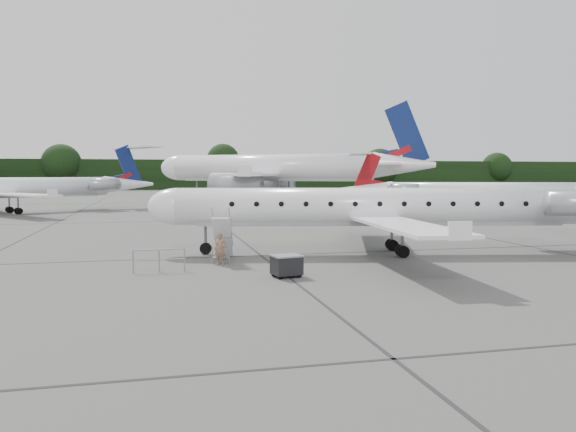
{
  "coord_description": "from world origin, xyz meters",
  "views": [
    {
      "loc": [
        -9.66,
        -24.2,
        4.33
      ],
      "look_at": [
        -3.55,
        1.73,
        2.3
      ],
      "focal_mm": 35.0,
      "sensor_mm": 36.0,
      "label": 1
    }
  ],
  "objects": [
    {
      "name": "ground",
      "position": [
        0.0,
        0.0,
        0.0
      ],
      "size": [
        320.0,
        320.0,
        0.0
      ],
      "primitive_type": "plane",
      "color": "#555553",
      "rests_on": "ground"
    },
    {
      "name": "treeline",
      "position": [
        0.0,
        130.0,
        4.0
      ],
      "size": [
        260.0,
        4.0,
        8.0
      ],
      "primitive_type": "cube",
      "color": "black",
      "rests_on": "ground"
    },
    {
      "name": "main_regional_jet",
      "position": [
        1.99,
        3.9,
        3.55
      ],
      "size": [
        31.14,
        25.15,
        7.09
      ],
      "primitive_type": null,
      "rotation": [
        0.0,
        0.0,
        -0.21
      ],
      "color": "white",
      "rests_on": "ground"
    },
    {
      "name": "airstair",
      "position": [
        -6.48,
        3.41,
        1.11
      ],
      "size": [
        1.31,
        2.48,
        2.22
      ],
      "primitive_type": null,
      "rotation": [
        0.0,
        0.0,
        -0.21
      ],
      "color": "white",
      "rests_on": "ground"
    },
    {
      "name": "passenger",
      "position": [
        -6.75,
        2.1,
        0.76
      ],
      "size": [
        0.64,
        0.51,
        1.52
      ],
      "primitive_type": "imported",
      "rotation": [
        0.0,
        0.0,
        -0.3
      ],
      "color": "#845E48",
      "rests_on": "ground"
    },
    {
      "name": "safety_railing",
      "position": [
        -9.57,
        0.81,
        0.5
      ],
      "size": [
        2.2,
        0.18,
        1.0
      ],
      "primitive_type": null,
      "rotation": [
        0.0,
        0.0,
        0.04
      ],
      "color": "gray",
      "rests_on": "ground"
    },
    {
      "name": "baggage_cart",
      "position": [
        -4.4,
        -1.63,
        0.5
      ],
      "size": [
        1.3,
        1.13,
        0.99
      ],
      "primitive_type": null,
      "rotation": [
        0.0,
        0.0,
        0.2
      ],
      "color": "black",
      "rests_on": "ground"
    },
    {
      "name": "bg_narrowbody",
      "position": [
        7.74,
        60.67,
        7.21
      ],
      "size": [
        49.29,
        45.19,
        14.43
      ],
      "primitive_type": null,
      "rotation": [
        0.0,
        0.0,
        -0.52
      ],
      "color": "white",
      "rests_on": "ground"
    },
    {
      "name": "bg_regional_left",
      "position": [
        -25.56,
        40.83,
        3.87
      ],
      "size": [
        36.25,
        33.37,
        7.75
      ],
      "primitive_type": null,
      "rotation": [
        0.0,
        0.0,
        0.54
      ],
      "color": "white",
      "rests_on": "ground"
    },
    {
      "name": "bg_regional_right",
      "position": [
        25.6,
        31.47,
        3.33
      ],
      "size": [
        29.64,
        24.93,
        6.66
      ],
      "primitive_type": null,
      "rotation": [
        0.0,
        0.0,
        2.84
      ],
      "color": "white",
      "rests_on": "ground"
    }
  ]
}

